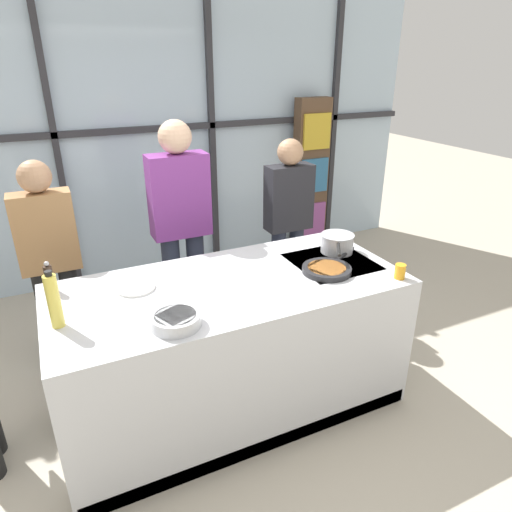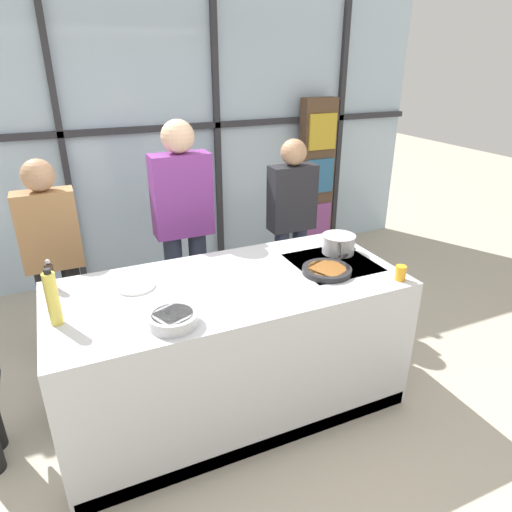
% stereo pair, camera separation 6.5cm
% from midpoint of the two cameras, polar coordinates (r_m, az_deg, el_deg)
% --- Properties ---
extents(ground_plane, '(18.00, 18.00, 0.00)m').
position_cam_midpoint_polar(ground_plane, '(3.34, -2.36, -17.67)').
color(ground_plane, '#BCB29E').
extents(back_window_wall, '(6.40, 0.10, 2.80)m').
position_cam_midpoint_polar(back_window_wall, '(4.86, -13.45, 13.63)').
color(back_window_wall, silver).
rests_on(back_window_wall, ground_plane).
extents(bookshelf, '(0.41, 0.19, 1.79)m').
position_cam_midpoint_polar(bookshelf, '(5.50, 7.87, 9.74)').
color(bookshelf, brown).
rests_on(bookshelf, ground_plane).
extents(demo_island, '(2.17, 0.99, 0.93)m').
position_cam_midpoint_polar(demo_island, '(3.05, -2.48, -11.16)').
color(demo_island, silver).
rests_on(demo_island, ground_plane).
extents(spectator_far_left, '(0.40, 0.22, 1.58)m').
position_cam_midpoint_polar(spectator_far_left, '(3.60, -23.56, 0.40)').
color(spectator_far_left, black).
rests_on(spectator_far_left, ground_plane).
extents(spectator_center_left, '(0.46, 0.25, 1.79)m').
position_cam_midpoint_polar(spectator_center_left, '(3.67, -8.58, 4.59)').
color(spectator_center_left, '#232838').
rests_on(spectator_center_left, ground_plane).
extents(spectator_center_right, '(0.41, 0.22, 1.58)m').
position_cam_midpoint_polar(spectator_center_right, '(4.06, 4.92, 4.88)').
color(spectator_center_right, '#232838').
rests_on(spectator_center_right, ground_plane).
extents(frying_pan, '(0.52, 0.37, 0.04)m').
position_cam_midpoint_polar(frying_pan, '(2.97, 9.54, -1.70)').
color(frying_pan, '#232326').
rests_on(frying_pan, demo_island).
extents(saucepan, '(0.30, 0.39, 0.13)m').
position_cam_midpoint_polar(saucepan, '(3.26, 10.84, 1.54)').
color(saucepan, silver).
rests_on(saucepan, demo_island).
extents(white_plate, '(0.23, 0.23, 0.01)m').
position_cam_midpoint_polar(white_plate, '(2.84, -14.19, -3.72)').
color(white_plate, white).
rests_on(white_plate, demo_island).
extents(mixing_bowl, '(0.26, 0.26, 0.07)m').
position_cam_midpoint_polar(mixing_bowl, '(2.41, -9.58, -7.74)').
color(mixing_bowl, silver).
rests_on(mixing_bowl, demo_island).
extents(oil_bottle, '(0.07, 0.07, 0.32)m').
position_cam_midpoint_polar(oil_bottle, '(2.54, -23.41, -4.88)').
color(oil_bottle, '#E0CC4C').
rests_on(oil_bottle, demo_island).
extents(pepper_grinder, '(0.05, 0.05, 0.19)m').
position_cam_midpoint_polar(pepper_grinder, '(2.96, -23.77, -2.22)').
color(pepper_grinder, '#332319').
rests_on(pepper_grinder, demo_island).
extents(juice_glass_near, '(0.07, 0.07, 0.09)m').
position_cam_midpoint_polar(juice_glass_near, '(2.98, 18.22, -2.03)').
color(juice_glass_near, orange).
rests_on(juice_glass_near, demo_island).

